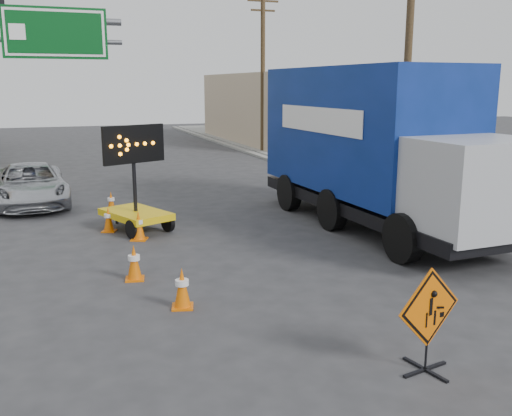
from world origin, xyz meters
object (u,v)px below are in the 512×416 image
pickup_truck (30,185)px  box_truck (376,156)px  construction_sign (429,317)px  arrow_board (136,207)px

pickup_truck → box_truck: box_truck is taller
construction_sign → box_truck: box_truck is taller
construction_sign → pickup_truck: construction_sign is taller
pickup_truck → construction_sign: bearing=-72.3°
construction_sign → arrow_board: (-2.63, 9.27, -0.16)m
box_truck → construction_sign: bearing=-118.4°
arrow_board → pickup_truck: size_ratio=0.59×
construction_sign → arrow_board: 9.64m
pickup_truck → box_truck: size_ratio=0.52×
arrow_board → box_truck: 6.73m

